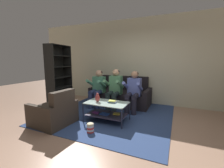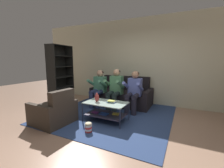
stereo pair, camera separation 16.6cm
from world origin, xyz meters
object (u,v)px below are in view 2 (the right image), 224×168
at_px(couch, 122,95).
at_px(vase, 97,98).
at_px(bookshelf, 61,84).
at_px(popcorn_tub, 88,127).
at_px(coffee_table, 106,109).
at_px(person_seated_left, 98,87).
at_px(person_seated_middle, 115,87).
at_px(book_stack, 112,102).
at_px(person_seated_right, 134,90).
at_px(armchair, 54,112).

height_order(couch, vase, couch).
distance_m(bookshelf, popcorn_tub, 2.18).
xyz_separation_m(coffee_table, popcorn_tub, (-0.04, -0.69, -0.20)).
height_order(couch, person_seated_left, person_seated_left).
xyz_separation_m(person_seated_left, person_seated_middle, (0.59, 0.00, 0.02)).
xyz_separation_m(book_stack, popcorn_tub, (-0.17, -0.74, -0.39)).
bearing_deg(person_seated_right, coffee_table, -113.09).
bearing_deg(armchair, book_stack, 31.55).
bearing_deg(popcorn_tub, coffee_table, 86.65).
distance_m(couch, person_seated_middle, 0.68).
relative_size(couch, coffee_table, 1.89).
bearing_deg(person_seated_middle, person_seated_left, -179.56).
distance_m(bookshelf, armchair, 1.39).
relative_size(couch, person_seated_right, 1.64).
bearing_deg(bookshelf, person_seated_middle, 19.24).
xyz_separation_m(person_seated_left, armchair, (-0.25, -1.61, -0.37)).
height_order(person_seated_left, vase, person_seated_left).
distance_m(person_seated_right, popcorn_tub, 1.78).
xyz_separation_m(couch, book_stack, (0.32, -1.47, 0.19)).
height_order(bookshelf, armchair, bookshelf).
relative_size(couch, bookshelf, 1.00).
height_order(person_seated_left, armchair, person_seated_left).
bearing_deg(coffee_table, person_seated_right, 66.91).
bearing_deg(bookshelf, person_seated_left, 28.44).
bearing_deg(coffee_table, armchair, -147.10).
bearing_deg(person_seated_right, person_seated_left, -179.98).
bearing_deg(person_seated_right, vase, -122.53).
relative_size(bookshelf, popcorn_tub, 9.13).
bearing_deg(popcorn_tub, person_seated_left, 114.48).
distance_m(vase, armchair, 1.06).
relative_size(book_stack, armchair, 0.24).
xyz_separation_m(person_seated_left, popcorn_tub, (0.74, -1.63, -0.54)).
distance_m(person_seated_left, armchair, 1.67).
relative_size(person_seated_left, bookshelf, 0.61).
xyz_separation_m(couch, armchair, (-0.84, -2.19, -0.03)).
bearing_deg(bookshelf, couch, 34.91).
relative_size(coffee_table, vase, 4.73).
bearing_deg(person_seated_middle, popcorn_tub, -84.74).
bearing_deg(book_stack, armchair, -148.45).
xyz_separation_m(couch, person_seated_right, (0.59, -0.58, 0.35)).
bearing_deg(bookshelf, book_stack, -9.33).
xyz_separation_m(person_seated_middle, coffee_table, (0.19, -0.94, -0.36)).
bearing_deg(vase, couch, 88.69).
relative_size(vase, popcorn_tub, 1.02).
xyz_separation_m(armchair, popcorn_tub, (0.99, -0.02, -0.17)).
bearing_deg(person_seated_left, coffee_table, -50.20).
relative_size(person_seated_middle, armchair, 1.37).
bearing_deg(book_stack, couch, 102.45).
bearing_deg(person_seated_middle, book_stack, -70.11).
bearing_deg(bookshelf, armchair, -52.42).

